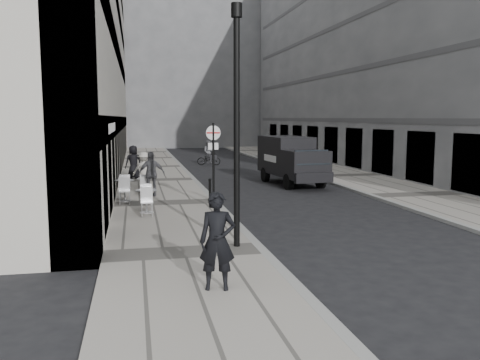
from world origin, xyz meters
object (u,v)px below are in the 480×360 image
at_px(lamppost, 237,114).
at_px(panel_van, 291,158).
at_px(cyclist, 209,155).
at_px(sign_post, 213,154).
at_px(walking_man, 217,241).

relative_size(lamppost, panel_van, 1.14).
bearing_deg(cyclist, sign_post, -87.21).
bearing_deg(lamppost, sign_post, 87.23).
height_order(sign_post, cyclist, sign_post).
relative_size(walking_man, cyclist, 1.06).
height_order(sign_post, panel_van, sign_post).
xyz_separation_m(walking_man, panel_van, (6.40, 15.72, 0.31)).
relative_size(sign_post, panel_van, 0.58).
bearing_deg(panel_van, lamppost, -118.54).
height_order(panel_van, cyclist, panel_van).
bearing_deg(cyclist, panel_van, -66.74).
distance_m(lamppost, panel_van, 13.77).
distance_m(walking_man, sign_post, 9.22).
height_order(walking_man, panel_van, panel_van).
bearing_deg(sign_post, panel_van, 53.09).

